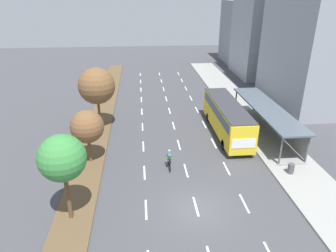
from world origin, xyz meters
The scene contains 16 objects.
ground_plane centered at (0.00, 0.00, 0.00)m, with size 140.00×140.00×0.00m, color #424247.
median_strip centered at (-8.30, 20.00, 0.06)m, with size 2.60×52.00×0.12m, color brown.
sidewalk_right centered at (9.25, 20.00, 0.07)m, with size 4.50×52.00×0.15m, color gray.
lane_divider_left centered at (-3.50, 16.90, 0.00)m, with size 0.14×44.81×0.01m.
lane_divider_center centered at (0.00, 16.90, 0.00)m, with size 0.14×44.81×0.01m.
lane_divider_right centered at (3.50, 16.90, 0.00)m, with size 0.14×44.81×0.01m.
bus_shelter centered at (9.53, 11.48, 1.86)m, with size 2.90×13.80×2.86m.
bus centered at (5.25, 11.95, 2.07)m, with size 2.54×11.29×3.37m.
cyclist centered at (-1.36, 5.58, 0.79)m, with size 0.46×1.82×1.71m.
median_tree_nearest centered at (-8.46, -0.15, 4.57)m, with size 2.95×2.95×5.95m.
median_tree_second centered at (-8.17, 7.28, 3.39)m, with size 2.85×2.85×4.71m.
median_tree_third centered at (-8.13, 14.70, 4.79)m, with size 3.86×3.86×6.61m.
trash_bin centered at (8.45, 3.63, 0.57)m, with size 0.52×0.52×0.85m, color #4C4C51.
building_near_right centered at (19.46, 20.50, 11.44)m, with size 10.74×14.05×22.87m, color #8E939E.
building_mid_right centered at (17.29, 36.11, 6.63)m, with size 7.14×10.77×13.26m, color #8E939E.
building_far_right centered at (19.13, 47.34, 6.14)m, with size 9.58×9.81×12.28m, color gray.
Camera 1 is at (-3.57, -16.87, 13.82)m, focal length 32.77 mm.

